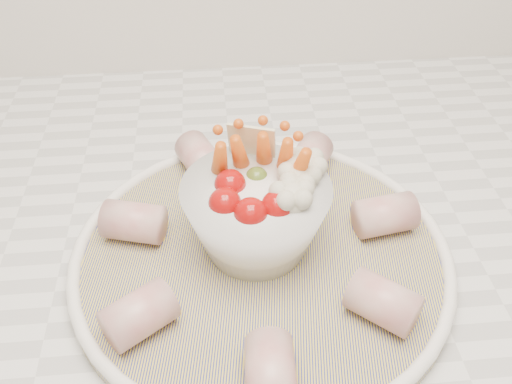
{
  "coord_description": "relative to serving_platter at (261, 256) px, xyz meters",
  "views": [
    {
      "loc": [
        0.09,
        1.0,
        1.32
      ],
      "look_at": [
        0.13,
        1.37,
        1.0
      ],
      "focal_mm": 40.0,
      "sensor_mm": 36.0,
      "label": 1
    }
  ],
  "objects": [
    {
      "name": "veggie_bowl",
      "position": [
        -0.0,
        0.01,
        0.05
      ],
      "size": [
        0.13,
        0.13,
        0.11
      ],
      "color": "white",
      "rests_on": "serving_platter"
    },
    {
      "name": "serving_platter",
      "position": [
        0.0,
        0.0,
        0.0
      ],
      "size": [
        0.39,
        0.39,
        0.02
      ],
      "color": "navy",
      "rests_on": "kitchen_counter"
    },
    {
      "name": "cured_meat_rolls",
      "position": [
        -0.0,
        0.0,
        0.02
      ],
      "size": [
        0.3,
        0.32,
        0.04
      ],
      "color": "#AF5050",
      "rests_on": "serving_platter"
    }
  ]
}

